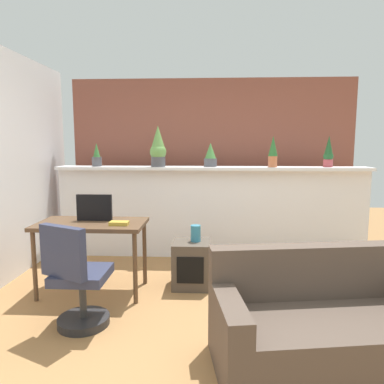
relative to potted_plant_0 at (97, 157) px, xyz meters
name	(u,v)px	position (x,y,z in m)	size (l,w,h in m)	color
ground_plane	(211,330)	(1.56, -1.96, -1.38)	(12.00, 12.00, 0.00)	#9E7042
divider_wall	(211,213)	(1.56, 0.04, -0.77)	(4.16, 0.16, 1.21)	white
plant_shelf	(212,168)	(1.56, 0.00, -0.15)	(4.16, 0.33, 0.04)	white
brick_wall_behind	(212,164)	(1.56, 0.64, -0.13)	(4.16, 0.10, 2.50)	brown
potted_plant_0	(97,157)	(0.00, 0.00, 0.00)	(0.13, 0.13, 0.31)	#4C4C51
potted_plant_1	(158,148)	(0.84, -0.03, 0.12)	(0.22, 0.22, 0.54)	#4C4C51
potted_plant_2	(210,156)	(1.54, 0.03, 0.02)	(0.17, 0.17, 0.32)	#4C4C51
potted_plant_3	(273,151)	(2.36, -0.04, 0.08)	(0.12, 0.12, 0.41)	#C66B42
potted_plant_4	(328,153)	(3.09, 0.04, 0.05)	(0.13, 0.13, 0.41)	#B7474C
desk	(92,230)	(0.32, -1.24, -0.71)	(1.10, 0.60, 0.75)	brown
tv_monitor	(94,208)	(0.33, -1.16, -0.49)	(0.37, 0.04, 0.28)	black
office_chair	(77,284)	(0.43, -1.98, -0.99)	(0.51, 0.52, 0.91)	#262628
side_cube_shelf	(191,264)	(1.34, -1.04, -1.13)	(0.40, 0.41, 0.50)	#4C4238
vase_on_shelf	(196,233)	(1.39, -1.01, -0.79)	(0.11, 0.11, 0.18)	teal
book_on_desk	(119,223)	(0.64, -1.35, -0.61)	(0.18, 0.11, 0.04)	gold
couch	(326,327)	(2.35, -2.40, -1.09)	(1.66, 0.98, 0.80)	brown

